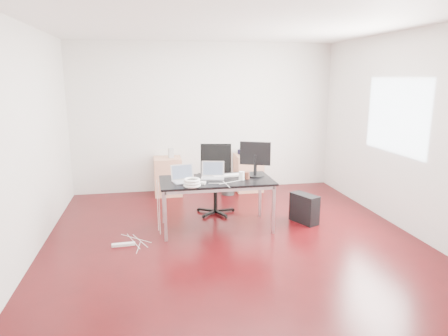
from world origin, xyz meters
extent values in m
plane|color=#310508|center=(0.00, 0.00, 0.00)|extent=(5.00, 5.00, 0.00)
plane|color=silver|center=(0.00, 0.00, 2.80)|extent=(5.00, 5.00, 0.00)
plane|color=silver|center=(0.00, 2.50, 1.40)|extent=(5.00, 0.00, 5.00)
plane|color=silver|center=(0.00, -2.50, 1.40)|extent=(5.00, 0.00, 5.00)
plane|color=silver|center=(-2.50, 0.00, 1.40)|extent=(0.00, 5.00, 5.00)
plane|color=silver|center=(2.50, 0.00, 1.40)|extent=(0.00, 5.00, 5.00)
plane|color=white|center=(2.48, 0.20, 1.60)|extent=(0.00, 1.50, 1.50)
cube|color=black|center=(-0.15, 0.36, 0.71)|extent=(1.60, 0.80, 0.03)
cube|color=silver|center=(-0.90, 0.01, 0.35)|extent=(0.04, 0.04, 0.70)
cube|color=silver|center=(-0.90, 0.71, 0.35)|extent=(0.04, 0.04, 0.70)
cube|color=silver|center=(0.60, 0.01, 0.35)|extent=(0.04, 0.04, 0.70)
cube|color=silver|center=(0.60, 0.71, 0.35)|extent=(0.04, 0.04, 0.70)
cylinder|color=black|center=(-0.06, 0.99, 0.23)|extent=(0.06, 0.06, 0.47)
cube|color=black|center=(-0.06, 0.99, 0.50)|extent=(0.56, 0.55, 0.06)
cube|color=black|center=(-0.01, 1.20, 0.81)|extent=(0.47, 0.19, 0.55)
cube|color=tan|center=(-0.75, 2.23, 0.35)|extent=(0.50, 0.50, 0.70)
cube|color=tan|center=(0.80, 2.23, 0.35)|extent=(0.50, 0.50, 0.70)
cube|color=black|center=(1.20, 0.34, 0.22)|extent=(0.37, 0.49, 0.44)
cylinder|color=black|center=(0.35, 2.00, 0.14)|extent=(0.25, 0.25, 0.28)
cube|color=white|center=(-1.46, -0.05, 0.02)|extent=(0.30, 0.08, 0.04)
cube|color=silver|center=(-0.60, 0.28, 0.74)|extent=(0.38, 0.30, 0.01)
cube|color=silver|center=(-0.63, 0.39, 0.85)|extent=(0.33, 0.13, 0.22)
cube|color=#475166|center=(-0.63, 0.39, 0.85)|extent=(0.29, 0.11, 0.18)
cube|color=silver|center=(-0.19, 0.41, 0.74)|extent=(0.37, 0.30, 0.01)
cube|color=silver|center=(-0.17, 0.52, 0.85)|extent=(0.33, 0.12, 0.22)
cube|color=#475166|center=(-0.17, 0.51, 0.85)|extent=(0.29, 0.10, 0.18)
cylinder|color=black|center=(0.45, 0.45, 0.74)|extent=(0.26, 0.26, 0.02)
cylinder|color=black|center=(0.45, 0.45, 0.90)|extent=(0.05, 0.05, 0.30)
cube|color=black|center=(0.45, 0.46, 1.07)|extent=(0.43, 0.22, 0.34)
cube|color=#475166|center=(0.45, 0.49, 1.07)|extent=(0.37, 0.16, 0.29)
cube|color=white|center=(0.05, 0.53, 0.74)|extent=(0.45, 0.19, 0.02)
cylinder|color=white|center=(0.20, 0.28, 0.79)|extent=(0.09, 0.09, 0.12)
cylinder|color=#572A1E|center=(0.29, 0.31, 0.78)|extent=(0.09, 0.09, 0.10)
torus|color=white|center=(-0.53, 0.05, 0.75)|extent=(0.24, 0.24, 0.04)
torus|color=white|center=(-0.53, 0.05, 0.78)|extent=(0.23, 0.23, 0.04)
torus|color=white|center=(-0.53, 0.05, 0.82)|extent=(0.22, 0.22, 0.04)
cube|color=white|center=(-0.37, 0.16, 0.74)|extent=(0.09, 0.09, 0.03)
cube|color=#9E9E9E|center=(-0.68, 2.22, 0.79)|extent=(0.10, 0.10, 0.18)
cube|color=black|center=(0.78, 2.27, 0.74)|extent=(0.34, 0.30, 0.09)
camera|label=1|loc=(-1.06, -5.08, 2.15)|focal=32.00mm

